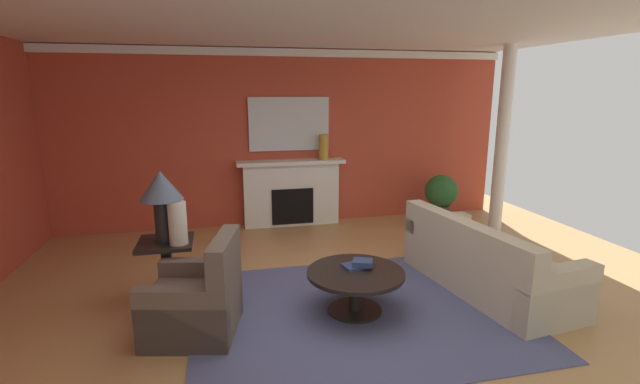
% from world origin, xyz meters
% --- Properties ---
extents(ground_plane, '(9.44, 9.44, 0.00)m').
position_xyz_m(ground_plane, '(0.00, 0.00, 0.00)').
color(ground_plane, tan).
extents(wall_fireplace, '(7.87, 0.12, 2.93)m').
position_xyz_m(wall_fireplace, '(0.00, 3.29, 1.46)').
color(wall_fireplace, '#B7422D').
rests_on(wall_fireplace, ground_plane).
extents(ceiling_panel, '(7.87, 7.07, 0.06)m').
position_xyz_m(ceiling_panel, '(0.00, 0.30, 2.96)').
color(ceiling_panel, white).
extents(crown_moulding, '(7.87, 0.08, 0.12)m').
position_xyz_m(crown_moulding, '(0.00, 3.21, 2.85)').
color(crown_moulding, white).
extents(area_rug, '(3.29, 2.64, 0.01)m').
position_xyz_m(area_rug, '(0.30, -0.14, 0.01)').
color(area_rug, '#4C517A').
rests_on(area_rug, ground_plane).
extents(fireplace, '(1.80, 0.35, 1.11)m').
position_xyz_m(fireplace, '(0.16, 3.08, 0.53)').
color(fireplace, white).
rests_on(fireplace, ground_plane).
extents(mantel_mirror, '(1.35, 0.04, 0.88)m').
position_xyz_m(mantel_mirror, '(0.16, 3.20, 1.71)').
color(mantel_mirror, silver).
extents(sofa, '(1.19, 2.21, 0.85)m').
position_xyz_m(sofa, '(1.89, 0.05, 0.30)').
color(sofa, '#BCB299').
rests_on(sofa, ground_plane).
extents(armchair_near_window, '(0.96, 0.96, 0.95)m').
position_xyz_m(armchair_near_window, '(-1.27, -0.20, 0.31)').
color(armchair_near_window, brown).
rests_on(armchair_near_window, ground_plane).
extents(coffee_table, '(1.00, 1.00, 0.45)m').
position_xyz_m(coffee_table, '(0.30, -0.14, 0.34)').
color(coffee_table, black).
rests_on(coffee_table, ground_plane).
extents(side_table, '(0.56, 0.56, 0.70)m').
position_xyz_m(side_table, '(-1.60, 0.51, 0.40)').
color(side_table, black).
rests_on(side_table, ground_plane).
extents(table_lamp, '(0.44, 0.44, 0.75)m').
position_xyz_m(table_lamp, '(-1.60, 0.51, 1.22)').
color(table_lamp, black).
rests_on(table_lamp, side_table).
extents(vase_mantel_right, '(0.16, 0.16, 0.43)m').
position_xyz_m(vase_mantel_right, '(0.71, 3.03, 1.33)').
color(vase_mantel_right, '#B7892D').
rests_on(vase_mantel_right, fireplace).
extents(vase_on_side_table, '(0.19, 0.19, 0.44)m').
position_xyz_m(vase_on_side_table, '(-1.45, 0.39, 0.92)').
color(vase_on_side_table, beige).
rests_on(vase_on_side_table, side_table).
extents(book_red_cover, '(0.29, 0.24, 0.03)m').
position_xyz_m(book_red_cover, '(0.33, -0.04, 0.47)').
color(book_red_cover, navy).
rests_on(book_red_cover, coffee_table).
extents(book_art_folio, '(0.25, 0.22, 0.06)m').
position_xyz_m(book_art_folio, '(0.39, -0.08, 0.51)').
color(book_art_folio, navy).
rests_on(book_art_folio, coffee_table).
extents(potted_plant, '(0.56, 0.56, 0.83)m').
position_xyz_m(potted_plant, '(2.71, 2.66, 0.49)').
color(potted_plant, '#333333').
rests_on(potted_plant, ground_plane).
extents(column_white, '(0.20, 0.20, 2.93)m').
position_xyz_m(column_white, '(3.33, 1.97, 1.46)').
color(column_white, white).
rests_on(column_white, ground_plane).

